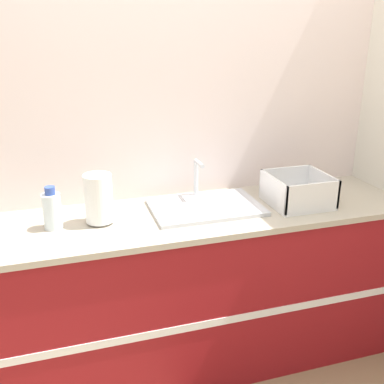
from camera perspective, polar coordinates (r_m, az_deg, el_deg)
name	(u,v)px	position (r m, az deg, el deg)	size (l,w,h in m)	color
wall_back	(162,119)	(2.37, -3.81, 9.26)	(4.78, 0.06, 2.60)	silver
counter_cabinet	(180,292)	(2.41, -1.58, -12.56)	(2.40, 0.58, 0.89)	maroon
sink	(205,206)	(2.27, 1.69, -1.73)	(0.55, 0.37, 0.22)	silver
paper_towel_roll	(99,199)	(2.11, -11.77, -0.85)	(0.13, 0.13, 0.24)	#4C4C51
dish_rack	(298,193)	(2.38, 13.28, -0.15)	(0.30, 0.29, 0.16)	white
bottle_clear	(52,210)	(2.12, -17.34, -2.20)	(0.08, 0.08, 0.20)	silver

